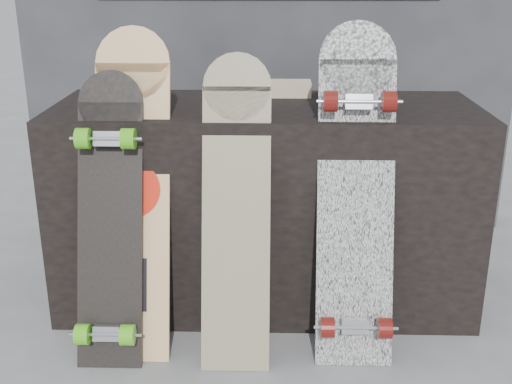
{
  "coord_description": "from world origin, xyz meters",
  "views": [
    {
      "loc": [
        0.03,
        -1.88,
        1.3
      ],
      "look_at": [
        -0.03,
        0.2,
        0.56
      ],
      "focal_mm": 45.0,
      "sensor_mm": 36.0,
      "label": 1
    }
  ],
  "objects_px": {
    "longboard_geisha": "(133,185)",
    "longboard_cascadia": "(356,189)",
    "vendor_table": "(265,204)",
    "longboard_celtic": "(236,202)",
    "skateboard_dark": "(109,215)"
  },
  "relations": [
    {
      "from": "longboard_celtic",
      "to": "skateboard_dark",
      "type": "bearing_deg",
      "value": -178.04
    },
    {
      "from": "skateboard_dark",
      "to": "longboard_celtic",
      "type": "bearing_deg",
      "value": 1.96
    },
    {
      "from": "longboard_cascadia",
      "to": "longboard_celtic",
      "type": "bearing_deg",
      "value": -175.48
    },
    {
      "from": "vendor_table",
      "to": "longboard_celtic",
      "type": "height_order",
      "value": "longboard_celtic"
    },
    {
      "from": "longboard_geisha",
      "to": "longboard_cascadia",
      "type": "distance_m",
      "value": 0.76
    },
    {
      "from": "longboard_cascadia",
      "to": "skateboard_dark",
      "type": "height_order",
      "value": "longboard_cascadia"
    },
    {
      "from": "vendor_table",
      "to": "skateboard_dark",
      "type": "height_order",
      "value": "skateboard_dark"
    },
    {
      "from": "vendor_table",
      "to": "longboard_celtic",
      "type": "relative_size",
      "value": 1.56
    },
    {
      "from": "longboard_geisha",
      "to": "skateboard_dark",
      "type": "distance_m",
      "value": 0.13
    },
    {
      "from": "vendor_table",
      "to": "longboard_celtic",
      "type": "xyz_separation_m",
      "value": [
        -0.09,
        -0.36,
        0.15
      ]
    },
    {
      "from": "longboard_geisha",
      "to": "skateboard_dark",
      "type": "bearing_deg",
      "value": -134.02
    },
    {
      "from": "vendor_table",
      "to": "longboard_cascadia",
      "type": "relative_size",
      "value": 1.42
    },
    {
      "from": "longboard_geisha",
      "to": "longboard_cascadia",
      "type": "bearing_deg",
      "value": -1.91
    },
    {
      "from": "longboard_geisha",
      "to": "longboard_celtic",
      "type": "bearing_deg",
      "value": -9.05
    },
    {
      "from": "longboard_geisha",
      "to": "longboard_celtic",
      "type": "xyz_separation_m",
      "value": [
        0.36,
        -0.06,
        -0.04
      ]
    }
  ]
}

